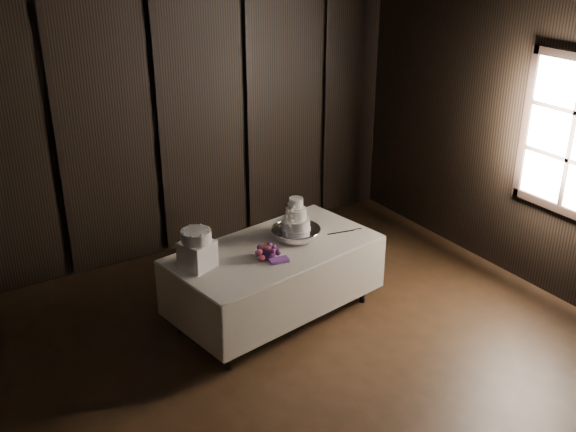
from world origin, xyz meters
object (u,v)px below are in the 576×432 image
at_px(display_table, 275,279).
at_px(cake_stand, 296,233).
at_px(small_cake, 196,236).
at_px(bouquet, 267,252).
at_px(wedding_cake, 295,218).
at_px(box_pedestal, 197,254).

distance_m(display_table, cake_stand, 0.49).
bearing_deg(small_cake, bouquet, -15.94).
height_order(cake_stand, small_cake, small_cake).
relative_size(wedding_cake, bouquet, 0.85).
xyz_separation_m(wedding_cake, bouquet, (-0.43, -0.22, -0.16)).
xyz_separation_m(cake_stand, bouquet, (-0.46, -0.23, 0.02)).
relative_size(bouquet, box_pedestal, 1.46).
height_order(wedding_cake, small_cake, wedding_cake).
relative_size(cake_stand, small_cake, 1.81).
bearing_deg(small_cake, wedding_cake, 2.43).
bearing_deg(bouquet, display_table, 42.27).
height_order(display_table, bouquet, bouquet).
distance_m(display_table, wedding_cake, 0.63).
height_order(bouquet, box_pedestal, box_pedestal).
bearing_deg(bouquet, wedding_cake, 26.89).
height_order(display_table, wedding_cake, wedding_cake).
xyz_separation_m(display_table, cake_stand, (0.29, 0.09, 0.39)).
bearing_deg(cake_stand, wedding_cake, -150.26).
relative_size(wedding_cake, small_cake, 1.21).
bearing_deg(wedding_cake, display_table, 176.98).
bearing_deg(display_table, box_pedestal, 168.69).
bearing_deg(wedding_cake, bouquet, -171.01).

